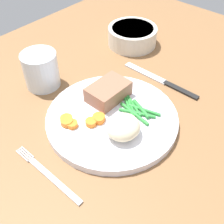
{
  "coord_description": "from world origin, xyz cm",
  "views": [
    {
      "loc": [
        -31.12,
        -29.32,
        43.72
      ],
      "look_at": [
        -1.01,
        -2.82,
        4.6
      ],
      "focal_mm": 44.92,
      "sensor_mm": 36.0,
      "label": 1
    }
  ],
  "objects": [
    {
      "name": "knife",
      "position": [
        16.72,
        -3.11,
        2.2
      ],
      "size": [
        1.7,
        20.5,
        0.64
      ],
      "rotation": [
        0.0,
        0.0,
        0.01
      ],
      "color": "black",
      "rests_on": "dining_table"
    },
    {
      "name": "meat_portion",
      "position": [
        2.61,
        1.4,
        5.29
      ],
      "size": [
        8.99,
        6.22,
        3.39
      ],
      "primitive_type": "cube",
      "rotation": [
        0.0,
        0.0,
        -0.01
      ],
      "color": "#936047",
      "rests_on": "dinner_plate"
    },
    {
      "name": "mashed_potatoes",
      "position": [
        -3.42,
        -7.65,
        5.6
      ],
      "size": [
        6.58,
        6.3,
        4.0
      ],
      "primitive_type": "ellipsoid",
      "color": "beige",
      "rests_on": "dinner_plate"
    },
    {
      "name": "salad_bowl",
      "position": [
        25.55,
        13.01,
        4.84
      ],
      "size": [
        13.43,
        13.43,
        5.04
      ],
      "color": "silver",
      "rests_on": "dining_table"
    },
    {
      "name": "water_glass",
      "position": [
        -2.58,
        17.33,
        5.57
      ],
      "size": [
        7.98,
        7.98,
        8.31
      ],
      "color": "silver",
      "rests_on": "dining_table"
    },
    {
      "name": "dinner_plate",
      "position": [
        -1.01,
        -2.82,
        2.8
      ],
      "size": [
        26.81,
        26.81,
        1.6
      ],
      "primitive_type": "cylinder",
      "color": "white",
      "rests_on": "dining_table"
    },
    {
      "name": "carrot_slices",
      "position": [
        -6.38,
        0.31,
        4.13
      ],
      "size": [
        7.48,
        7.25,
        1.18
      ],
      "color": "orange",
      "rests_on": "dinner_plate"
    },
    {
      "name": "dining_table",
      "position": [
        0.0,
        0.0,
        1.0
      ],
      "size": [
        120.0,
        90.0,
        2.0
      ],
      "color": "brown",
      "rests_on": "ground"
    },
    {
      "name": "green_beans",
      "position": [
        3.41,
        -5.54,
        3.94
      ],
      "size": [
        5.24,
        10.0,
        0.85
      ],
      "color": "#2D8C38",
      "rests_on": "dinner_plate"
    },
    {
      "name": "fork",
      "position": [
        -18.13,
        -3.08,
        2.2
      ],
      "size": [
        1.44,
        16.6,
        0.4
      ],
      "rotation": [
        0.0,
        0.0,
        -0.01
      ],
      "color": "silver",
      "rests_on": "dining_table"
    }
  ]
}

